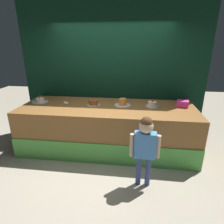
{
  "coord_description": "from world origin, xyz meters",
  "views": [
    {
      "loc": [
        0.53,
        -2.87,
        2.08
      ],
      "look_at": [
        0.12,
        0.37,
        0.88
      ],
      "focal_mm": 30.09,
      "sensor_mm": 36.0,
      "label": 1
    }
  ],
  "objects_px": {
    "pink_box": "(182,104)",
    "cake_center_right": "(123,103)",
    "donut": "(66,103)",
    "cake_far_right": "(152,104)",
    "cake_center_left": "(94,102)",
    "child_figure": "(145,143)",
    "cake_far_left": "(40,101)"
  },
  "relations": [
    {
      "from": "cake_far_right",
      "to": "donut",
      "type": "bearing_deg",
      "value": -178.55
    },
    {
      "from": "pink_box",
      "to": "cake_center_right",
      "type": "distance_m",
      "value": 1.17
    },
    {
      "from": "donut",
      "to": "cake_far_left",
      "type": "xyz_separation_m",
      "value": [
        -0.58,
        0.04,
        0.02
      ]
    },
    {
      "from": "child_figure",
      "to": "cake_center_right",
      "type": "relative_size",
      "value": 3.5
    },
    {
      "from": "donut",
      "to": "cake_center_right",
      "type": "xyz_separation_m",
      "value": [
        1.17,
        0.04,
        0.04
      ]
    },
    {
      "from": "child_figure",
      "to": "cake_far_left",
      "type": "relative_size",
      "value": 3.42
    },
    {
      "from": "cake_center_left",
      "to": "cake_center_right",
      "type": "height_order",
      "value": "cake_center_right"
    },
    {
      "from": "cake_center_left",
      "to": "cake_far_right",
      "type": "height_order",
      "value": "cake_far_right"
    },
    {
      "from": "cake_center_right",
      "to": "cake_far_right",
      "type": "relative_size",
      "value": 1.24
    },
    {
      "from": "child_figure",
      "to": "cake_far_right",
      "type": "xyz_separation_m",
      "value": [
        0.17,
        1.18,
        0.22
      ]
    },
    {
      "from": "cake_center_left",
      "to": "cake_far_right",
      "type": "xyz_separation_m",
      "value": [
        1.17,
        0.05,
        -0.01
      ]
    },
    {
      "from": "child_figure",
      "to": "cake_far_left",
      "type": "xyz_separation_m",
      "value": [
        -2.17,
        1.18,
        0.21
      ]
    },
    {
      "from": "pink_box",
      "to": "cake_center_left",
      "type": "relative_size",
      "value": 0.83
    },
    {
      "from": "child_figure",
      "to": "cake_center_left",
      "type": "bearing_deg",
      "value": 131.43
    },
    {
      "from": "donut",
      "to": "cake_far_right",
      "type": "relative_size",
      "value": 0.41
    },
    {
      "from": "donut",
      "to": "cake_center_left",
      "type": "relative_size",
      "value": 0.41
    },
    {
      "from": "cake_far_left",
      "to": "donut",
      "type": "bearing_deg",
      "value": -4.08
    },
    {
      "from": "child_figure",
      "to": "pink_box",
      "type": "height_order",
      "value": "child_figure"
    },
    {
      "from": "donut",
      "to": "cake_center_left",
      "type": "distance_m",
      "value": 0.59
    },
    {
      "from": "cake_far_left",
      "to": "cake_far_right",
      "type": "bearing_deg",
      "value": 0.06
    },
    {
      "from": "pink_box",
      "to": "cake_far_right",
      "type": "bearing_deg",
      "value": -175.77
    },
    {
      "from": "donut",
      "to": "cake_far_right",
      "type": "height_order",
      "value": "cake_far_right"
    },
    {
      "from": "pink_box",
      "to": "donut",
      "type": "distance_m",
      "value": 2.34
    },
    {
      "from": "pink_box",
      "to": "donut",
      "type": "relative_size",
      "value": 2.03
    },
    {
      "from": "pink_box",
      "to": "cake_far_left",
      "type": "relative_size",
      "value": 0.66
    },
    {
      "from": "cake_far_left",
      "to": "cake_center_left",
      "type": "relative_size",
      "value": 1.26
    },
    {
      "from": "pink_box",
      "to": "cake_center_right",
      "type": "xyz_separation_m",
      "value": [
        -1.17,
        -0.05,
        -0.01
      ]
    },
    {
      "from": "donut",
      "to": "child_figure",
      "type": "bearing_deg",
      "value": -35.76
    },
    {
      "from": "child_figure",
      "to": "pink_box",
      "type": "bearing_deg",
      "value": 58.29
    },
    {
      "from": "cake_center_left",
      "to": "cake_far_right",
      "type": "distance_m",
      "value": 1.17
    },
    {
      "from": "pink_box",
      "to": "cake_center_left",
      "type": "height_order",
      "value": "pink_box"
    },
    {
      "from": "cake_center_right",
      "to": "donut",
      "type": "bearing_deg",
      "value": -178.06
    }
  ]
}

